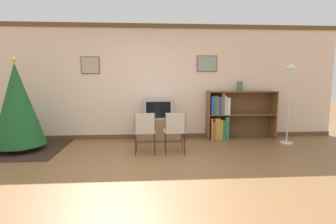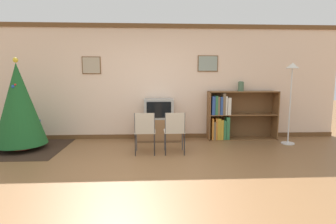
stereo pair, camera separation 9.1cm
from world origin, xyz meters
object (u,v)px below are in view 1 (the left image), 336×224
Objects in this scene: christmas_tree at (17,105)px; folding_chair_right at (175,130)px; television at (158,109)px; vase at (240,86)px; bookshelf at (229,116)px; standing_lamp at (290,82)px; folding_chair_left at (145,130)px; tv_console at (158,129)px.

christmas_tree is 3.20m from folding_chair_right.
television is 2.91× the size of vase.
bookshelf is 7.14× the size of vase.
folding_chair_left is at bearing -168.45° from standing_lamp.
vase reaches higher than folding_chair_right.
tv_console is 1.25× the size of folding_chair_left.
vase is at bearing 2.87° from television.
christmas_tree is 4.59m from bookshelf.
folding_chair_right is (0.28, -1.10, 0.21)m from tv_console.
standing_lamp is (2.59, 0.64, 0.90)m from folding_chair_right.
folding_chair_left is at bearing -104.45° from tv_console.
standing_lamp reaches higher than bookshelf.
tv_console is 0.49m from television.
christmas_tree is at bearing -168.28° from tv_console.
standing_lamp is (1.18, -0.51, 0.82)m from bookshelf.
folding_chair_right is at bearing -75.55° from tv_console.
folding_chair_left is (2.56, -0.51, -0.46)m from christmas_tree.
christmas_tree is 2.26× the size of folding_chair_right.
standing_lamp is (5.71, 0.13, 0.44)m from christmas_tree.
television is at bearing 11.67° from christmas_tree.
christmas_tree is 2.79× the size of television.
folding_chair_right is at bearing -140.52° from bookshelf.
christmas_tree reaches higher than television.
tv_console is 1.25× the size of folding_chair_right.
tv_console is 2.19m from vase.
standing_lamp is (2.87, -0.45, 0.61)m from television.
vase is at bearing 149.18° from standing_lamp.
folding_chair_left is (-0.28, -1.10, -0.28)m from television.
folding_chair_right is (0.28, -1.10, -0.28)m from television.
folding_chair_right is (0.57, 0.00, 0.00)m from folding_chair_left.
tv_console is 4.48× the size of vase.
christmas_tree is 1.14× the size of bookshelf.
bookshelf is 1.53m from standing_lamp.
christmas_tree is 5.73m from standing_lamp.
tv_console is at bearing 11.72° from christmas_tree.
folding_chair_left is 0.46× the size of standing_lamp.
tv_console is at bearing -177.21° from vase.
folding_chair_left is 0.50× the size of bookshelf.
tv_console is 0.57× the size of standing_lamp.
television is 2.01m from vase.
vase is at bearing 28.23° from folding_chair_left.
bookshelf reaches higher than folding_chair_left.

